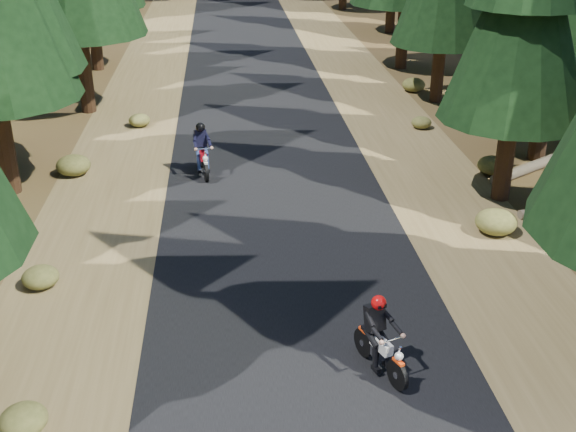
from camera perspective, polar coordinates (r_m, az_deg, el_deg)
The scene contains 8 objects.
ground at distance 15.13m, azimuth 0.52°, elevation -6.16°, with size 120.00×120.00×0.00m, color #412B17.
road at distance 19.57m, azimuth -0.94°, elevation 1.36°, with size 6.00×100.00×0.01m, color black.
shoulder_l at distance 19.79m, azimuth -14.34°, elevation 0.83°, with size 3.20×100.00×0.01m, color brown.
shoulder_r at distance 20.40m, azimuth 12.06°, elevation 1.80°, with size 3.20×100.00×0.01m, color brown.
log_near at distance 23.64m, azimuth 20.49°, elevation 4.36°, with size 0.32×0.32×6.19m, color #4C4233.
understory_shrubs at distance 19.40m, azimuth 4.23°, elevation 1.91°, with size 13.22×24.50×0.61m.
rider_lead at distance 12.75m, azimuth 7.34°, elevation -10.32°, with size 1.05×1.69×1.45m.
rider_follow at distance 21.22m, azimuth -6.76°, elevation 4.58°, with size 0.79×1.78×1.53m.
Camera 1 is at (-1.33, -12.91, 7.77)m, focal length 45.00 mm.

